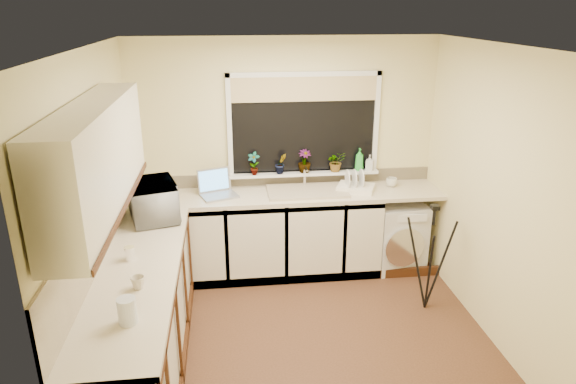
{
  "coord_description": "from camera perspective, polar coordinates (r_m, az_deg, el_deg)",
  "views": [
    {
      "loc": [
        -0.59,
        -3.77,
        2.73
      ],
      "look_at": [
        -0.08,
        0.55,
        1.15
      ],
      "focal_mm": 32.17,
      "sensor_mm": 36.0,
      "label": 1
    }
  ],
  "objects": [
    {
      "name": "worktop_back",
      "position": [
        5.33,
        0.0,
        -0.33
      ],
      "size": [
        3.2,
        0.6,
        0.04
      ],
      "primitive_type": "cube",
      "color": "beige",
      "rests_on": "base_cabinet_back"
    },
    {
      "name": "plant_b",
      "position": [
        5.43,
        -0.79,
        3.15
      ],
      "size": [
        0.14,
        0.13,
        0.22
      ],
      "primitive_type": "imported",
      "rotation": [
        0.0,
        0.0,
        0.31
      ],
      "color": "#999999",
      "rests_on": "windowsill"
    },
    {
      "name": "cup_back",
      "position": [
        5.62,
        11.38,
        1.07
      ],
      "size": [
        0.13,
        0.13,
        0.09
      ],
      "primitive_type": "imported",
      "rotation": [
        0.0,
        0.0,
        -0.07
      ],
      "color": "silver",
      "rests_on": "worktop_back"
    },
    {
      "name": "plant_c",
      "position": [
        5.48,
        1.84,
        3.43
      ],
      "size": [
        0.16,
        0.16,
        0.25
      ],
      "primitive_type": "imported",
      "rotation": [
        0.0,
        0.0,
        0.17
      ],
      "color": "#999999",
      "rests_on": "windowsill"
    },
    {
      "name": "steel_jar",
      "position": [
        4.12,
        -17.1,
        -6.51
      ],
      "size": [
        0.08,
        0.08,
        0.11
      ],
      "primitive_type": "cylinder",
      "color": "white",
      "rests_on": "worktop_left"
    },
    {
      "name": "wall_left",
      "position": [
        4.18,
        -20.26,
        -2.43
      ],
      "size": [
        0.0,
        3.0,
        3.0
      ],
      "primitive_type": "plane",
      "rotation": [
        1.57,
        0.0,
        1.57
      ],
      "color": "beige",
      "rests_on": "ground"
    },
    {
      "name": "soap_bottle_green",
      "position": [
        5.6,
        7.89,
        3.59
      ],
      "size": [
        0.09,
        0.09,
        0.24
      ],
      "primitive_type": "imported",
      "rotation": [
        0.0,
        0.0,
        -0.01
      ],
      "color": "green",
      "rests_on": "windowsill"
    },
    {
      "name": "dish_rack",
      "position": [
        5.45,
        7.49,
        0.46
      ],
      "size": [
        0.45,
        0.4,
        0.06
      ],
      "primitive_type": "cube",
      "rotation": [
        0.0,
        0.0,
        -0.41
      ],
      "color": "white",
      "rests_on": "worktop_back"
    },
    {
      "name": "tripod",
      "position": [
        4.99,
        15.39,
        -7.05
      ],
      "size": [
        0.59,
        0.59,
        1.05
      ],
      "primitive_type": null,
      "rotation": [
        0.0,
        0.0,
        0.18
      ],
      "color": "black",
      "rests_on": "floor"
    },
    {
      "name": "kettle",
      "position": [
        4.69,
        -14.02,
        -2.44
      ],
      "size": [
        0.14,
        0.14,
        0.18
      ],
      "primitive_type": "cylinder",
      "color": "white",
      "rests_on": "worktop_left"
    },
    {
      "name": "glass_jug",
      "position": [
        3.35,
        -17.35,
        -12.43
      ],
      "size": [
        0.12,
        0.12,
        0.17
      ],
      "primitive_type": "cylinder",
      "color": "silver",
      "rests_on": "worktop_left"
    },
    {
      "name": "splashback_back",
      "position": [
        5.57,
        -0.35,
        1.56
      ],
      "size": [
        3.2,
        0.02,
        0.14
      ],
      "primitive_type": "cube",
      "color": "beige",
      "rests_on": "wall_back"
    },
    {
      "name": "base_cabinet_back",
      "position": [
        5.48,
        -3.39,
        -4.88
      ],
      "size": [
        2.55,
        0.6,
        0.86
      ],
      "primitive_type": "cube",
      "color": "silver",
      "rests_on": "floor"
    },
    {
      "name": "wall_back",
      "position": [
        5.51,
        -0.37,
        4.12
      ],
      "size": [
        3.2,
        0.0,
        3.2
      ],
      "primitive_type": "plane",
      "rotation": [
        1.57,
        0.0,
        0.0
      ],
      "color": "beige",
      "rests_on": "ground"
    },
    {
      "name": "floor",
      "position": [
        4.69,
        1.81,
        -15.64
      ],
      "size": [
        3.2,
        3.2,
        0.0
      ],
      "primitive_type": "plane",
      "color": "brown",
      "rests_on": "ground"
    },
    {
      "name": "soap_bottle_clear",
      "position": [
        5.62,
        9.0,
        3.23
      ],
      "size": [
        0.1,
        0.1,
        0.17
      ],
      "primitive_type": "imported",
      "rotation": [
        0.0,
        0.0,
        -0.36
      ],
      "color": "#999999",
      "rests_on": "windowsill"
    },
    {
      "name": "cup_left",
      "position": [
        3.72,
        -16.27,
        -9.61
      ],
      "size": [
        0.1,
        0.1,
        0.09
      ],
      "primitive_type": "imported",
      "rotation": [
        0.0,
        0.0,
        -0.03
      ],
      "color": "beige",
      "rests_on": "worktop_left"
    },
    {
      "name": "base_cabinet_left",
      "position": [
        4.22,
        -15.76,
        -13.9
      ],
      "size": [
        0.54,
        2.4,
        0.86
      ],
      "primitive_type": "cube",
      "color": "silver",
      "rests_on": "floor"
    },
    {
      "name": "faucet",
      "position": [
        5.48,
        1.86,
        1.78
      ],
      "size": [
        0.03,
        0.03,
        0.24
      ],
      "primitive_type": "cylinder",
      "color": "silver",
      "rests_on": "worktop_back"
    },
    {
      "name": "splashback_left",
      "position": [
        3.95,
        -20.84,
        -5.42
      ],
      "size": [
        0.02,
        2.4,
        0.45
      ],
      "primitive_type": "cube",
      "color": "beige",
      "rests_on": "wall_left"
    },
    {
      "name": "plant_a",
      "position": [
        5.4,
        -3.8,
        3.15
      ],
      "size": [
        0.15,
        0.13,
        0.25
      ],
      "primitive_type": "imported",
      "rotation": [
        0.0,
        0.0,
        -0.42
      ],
      "color": "#999999",
      "rests_on": "windowsill"
    },
    {
      "name": "washing_machine",
      "position": [
        5.76,
        11.9,
        -4.65
      ],
      "size": [
        0.58,
        0.57,
        0.74
      ],
      "primitive_type": "cube",
      "rotation": [
        0.0,
        0.0,
        0.12
      ],
      "color": "silver",
      "rests_on": "floor"
    },
    {
      "name": "laptop",
      "position": [
        5.31,
        -7.86,
        0.4
      ],
      "size": [
        0.43,
        0.4,
        0.26
      ],
      "rotation": [
        0.0,
        0.0,
        0.34
      ],
      "color": "gray",
      "rests_on": "worktop_back"
    },
    {
      "name": "window_blind",
      "position": [
        5.35,
        1.83,
        11.3
      ],
      "size": [
        1.5,
        0.02,
        0.25
      ],
      "primitive_type": "cube",
      "color": "tan",
      "rests_on": "wall_back"
    },
    {
      "name": "upper_cabinet",
      "position": [
        3.55,
        -20.39,
        3.5
      ],
      "size": [
        0.28,
        1.9,
        0.7
      ],
      "primitive_type": "cube",
      "color": "silver",
      "rests_on": "wall_left"
    },
    {
      "name": "window_glass",
      "position": [
        5.44,
        1.75,
        7.43
      ],
      "size": [
        1.5,
        0.02,
        1.0
      ],
      "primitive_type": "cube",
      "color": "black",
      "rests_on": "wall_back"
    },
    {
      "name": "plant_d",
      "position": [
        5.54,
        5.33,
        3.38
      ],
      "size": [
        0.22,
        0.2,
        0.22
      ],
      "primitive_type": "imported",
      "rotation": [
        0.0,
        0.0,
        0.16
      ],
      "color": "#999999",
      "rests_on": "windowsill"
    },
    {
      "name": "microwave",
      "position": [
        4.82,
        -14.65,
        -0.91
      ],
      "size": [
        0.54,
        0.68,
        0.33
      ],
      "primitive_type": "imported",
      "rotation": [
        0.0,
        0.0,
        1.84
      ],
      "color": "silver",
      "rests_on": "worktop_left"
    },
    {
      "name": "ceiling",
      "position": [
        3.83,
        2.22,
        15.76
      ],
      "size": [
        3.2,
        3.2,
        0.0
      ],
      "primitive_type": "plane",
      "rotation": [
        3.14,
        0.0,
        0.0
      ],
      "color": "white",
      "rests_on": "ground"
    },
    {
      "name": "sink",
      "position": [
        5.35,
        2.13,
        0.09
      ],
      "size": [
        0.82,
        0.46,
        0.03
      ],
      "primitive_type": "cube",
      "color": "tan",
      "rests_on": "worktop_back"
    },
    {
      "name": "worktop_left",
      "position": [
        3.99,
        -16.36,
        -8.51
      ],
      "size": [
        0.6,
        2.4,
        0.04
      ],
      "primitive_type": "cube",
      "color": "beige",
      "rests_on": "base_cabinet_left"
    },
    {
      "name": "wall_front",
      "position": [
        2.79,
        6.78,
        -12.88
      ],
      "size": [
        3.2,
        0.0,
        3.2
      ],
      "primitive_type": "plane",
      "rotation": [
        -1.57,
        0.0,
        0.0
      ],
      "color": "beige",
      "rests_on": "ground"
    },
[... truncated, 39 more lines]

